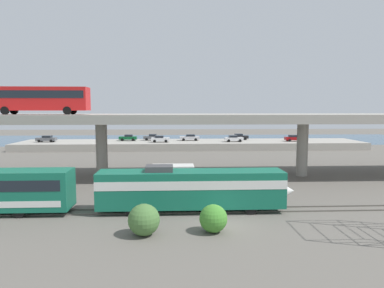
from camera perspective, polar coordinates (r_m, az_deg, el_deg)
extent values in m
plane|color=#605B54|center=(28.65, 5.14, -13.03)|extent=(260.00, 260.00, 0.00)
cube|color=#59544C|center=(31.72, 4.32, -11.03)|extent=(110.00, 0.12, 0.12)
cube|color=#59544C|center=(33.11, 4.00, -10.31)|extent=(110.00, 0.12, 0.12)
cube|color=#14664C|center=(31.71, -0.16, -7.25)|extent=(16.59, 3.00, 3.20)
cube|color=silver|center=(31.58, -0.16, -6.23)|extent=(16.59, 3.04, 0.77)
cone|color=silver|center=(33.20, 14.42, -7.40)|extent=(2.26, 2.85, 2.85)
cube|color=black|center=(32.49, 11.60, -5.43)|extent=(2.26, 2.70, 1.02)
cube|color=#3F3F42|center=(31.34, -5.34, -3.98)|extent=(2.40, 1.80, 0.50)
cylinder|color=black|center=(34.02, 8.61, -9.19)|extent=(0.96, 0.18, 0.96)
cylinder|color=black|center=(31.47, 9.59, -10.44)|extent=(0.96, 0.18, 0.96)
cylinder|color=black|center=(33.59, -9.25, -9.39)|extent=(0.96, 0.18, 0.96)
cylinder|color=black|center=(31.01, -9.82, -10.69)|extent=(0.96, 0.18, 0.96)
cylinder|color=black|center=(35.90, -24.59, -8.89)|extent=(0.92, 0.18, 0.92)
cylinder|color=black|center=(33.50, -26.32, -10.00)|extent=(0.92, 0.18, 0.92)
cube|color=#9E998E|center=(47.03, 1.88, 4.19)|extent=(96.00, 11.70, 1.14)
cylinder|color=#9E998E|center=(48.19, -14.48, -1.02)|extent=(1.50, 1.50, 7.36)
cylinder|color=#9E998E|center=(50.29, 17.50, -0.82)|extent=(1.50, 1.50, 7.36)
cube|color=red|center=(47.92, -23.58, 6.76)|extent=(12.00, 2.55, 2.90)
cube|color=black|center=(47.94, -23.60, 7.38)|extent=(11.52, 2.59, 0.93)
cube|color=black|center=(46.17, -16.62, 7.48)|extent=(0.08, 2.30, 1.74)
cylinder|color=black|center=(47.89, -18.81, 5.19)|extent=(1.00, 0.26, 1.00)
cylinder|color=black|center=(45.56, -19.65, 5.15)|extent=(1.00, 0.26, 1.00)
cylinder|color=black|center=(50.44, -26.99, 4.89)|extent=(1.00, 0.26, 1.00)
cylinder|color=black|center=(48.24, -28.17, 4.82)|extent=(1.00, 0.26, 1.00)
cube|color=#9E998C|center=(39.07, -8.29, -5.78)|extent=(2.00, 2.30, 2.00)
cube|color=silver|center=(38.82, -3.12, -5.35)|extent=(4.60, 2.30, 2.60)
cylinder|color=black|center=(38.19, -7.98, -7.58)|extent=(0.88, 0.28, 0.88)
cylinder|color=black|center=(40.31, -7.70, -6.86)|extent=(0.88, 0.28, 0.88)
cylinder|color=black|center=(38.04, -1.59, -7.58)|extent=(0.88, 0.28, 0.88)
cylinder|color=black|center=(40.17, -1.65, -6.86)|extent=(0.88, 0.28, 0.88)
cube|color=#9E998E|center=(82.38, -0.10, -0.09)|extent=(79.46, 13.13, 1.62)
cube|color=#B7B7BC|center=(83.65, -0.41, 1.02)|extent=(4.67, 1.76, 0.70)
cube|color=#1E232B|center=(83.62, -0.25, 1.42)|extent=(2.06, 1.55, 0.48)
cylinder|color=black|center=(82.81, -1.39, 0.72)|extent=(0.64, 0.20, 0.64)
cylinder|color=black|center=(84.47, -1.41, 0.82)|extent=(0.64, 0.20, 0.64)
cylinder|color=black|center=(82.93, 0.61, 0.73)|extent=(0.64, 0.20, 0.64)
cylinder|color=black|center=(84.59, 0.55, 0.83)|extent=(0.64, 0.20, 0.64)
cube|color=maroon|center=(85.32, 16.23, 0.88)|extent=(4.02, 1.85, 0.70)
cube|color=#1E232B|center=(85.21, 16.11, 1.28)|extent=(1.77, 1.62, 0.48)
cylinder|color=black|center=(86.58, 16.81, 0.70)|extent=(0.64, 0.20, 0.64)
cylinder|color=black|center=(84.94, 17.21, 0.59)|extent=(0.64, 0.20, 0.64)
cylinder|color=black|center=(85.78, 15.25, 0.70)|extent=(0.64, 0.20, 0.64)
cylinder|color=black|center=(84.12, 15.61, 0.59)|extent=(0.64, 0.20, 0.64)
cube|color=#515459|center=(85.04, -6.52, 1.06)|extent=(4.09, 1.87, 0.70)
cube|color=#1E232B|center=(84.98, -6.39, 1.46)|extent=(1.80, 1.64, 0.48)
cylinder|color=black|center=(84.28, -7.41, 0.77)|extent=(0.64, 0.20, 0.64)
cylinder|color=black|center=(86.05, -7.32, 0.87)|extent=(0.64, 0.20, 0.64)
cylinder|color=black|center=(84.12, -5.69, 0.78)|extent=(0.64, 0.20, 0.64)
cylinder|color=black|center=(85.88, -5.63, 0.88)|extent=(0.64, 0.20, 0.64)
cube|color=#515459|center=(86.64, -22.63, 0.74)|extent=(4.34, 1.77, 0.70)
cube|color=#1E232B|center=(86.52, -22.51, 1.13)|extent=(1.91, 1.56, 0.48)
cylinder|color=black|center=(86.35, -23.65, 0.45)|extent=(0.64, 0.20, 0.64)
cylinder|color=black|center=(87.92, -23.26, 0.55)|extent=(0.64, 0.20, 0.64)
cylinder|color=black|center=(85.42, -21.96, 0.46)|extent=(0.64, 0.20, 0.64)
cylinder|color=black|center=(87.01, -21.60, 0.56)|extent=(0.64, 0.20, 0.64)
cube|color=silver|center=(81.25, 6.83, 0.84)|extent=(4.20, 1.75, 0.70)
cube|color=#1E232B|center=(81.17, 6.69, 1.25)|extent=(1.85, 1.54, 0.48)
cylinder|color=black|center=(82.32, 7.63, 0.64)|extent=(0.64, 0.20, 0.64)
cylinder|color=black|center=(80.70, 7.84, 0.54)|extent=(0.64, 0.20, 0.64)
cylinder|color=black|center=(81.89, 5.84, 0.64)|extent=(0.64, 0.20, 0.64)
cylinder|color=black|center=(80.26, 6.01, 0.53)|extent=(0.64, 0.20, 0.64)
cube|color=black|center=(86.76, 7.71, 1.14)|extent=(4.22, 1.85, 0.70)
cube|color=#1E232B|center=(86.68, 7.58, 1.52)|extent=(1.86, 1.63, 0.48)
cylinder|color=black|center=(87.90, 8.44, 0.96)|extent=(0.64, 0.20, 0.64)
cylinder|color=black|center=(86.18, 8.67, 0.86)|extent=(0.64, 0.20, 0.64)
cylinder|color=black|center=(87.43, 6.76, 0.95)|extent=(0.64, 0.20, 0.64)
cylinder|color=black|center=(85.70, 6.95, 0.85)|extent=(0.64, 0.20, 0.64)
cube|color=#0C4C26|center=(84.57, -10.39, 0.97)|extent=(4.13, 1.76, 0.70)
cube|color=#1E232B|center=(84.50, -10.25, 1.37)|extent=(1.82, 1.55, 0.48)
cylinder|color=black|center=(83.96, -11.32, 0.68)|extent=(0.64, 0.20, 0.64)
cylinder|color=black|center=(85.60, -11.16, 0.78)|extent=(0.64, 0.20, 0.64)
cylinder|color=black|center=(83.61, -9.59, 0.69)|extent=(0.64, 0.20, 0.64)
cylinder|color=black|center=(85.27, -9.45, 0.79)|extent=(0.64, 0.20, 0.64)
cube|color=silver|center=(79.91, -5.17, 0.77)|extent=(4.11, 1.84, 0.70)
cube|color=#1E232B|center=(79.87, -5.32, 1.19)|extent=(1.81, 1.62, 0.48)
cylinder|color=black|center=(80.76, -4.23, 0.58)|extent=(0.64, 0.20, 0.64)
cylinder|color=black|center=(79.03, -4.27, 0.47)|extent=(0.64, 0.20, 0.64)
cylinder|color=black|center=(80.87, -6.04, 0.57)|extent=(0.64, 0.20, 0.64)
cylinder|color=black|center=(79.13, -6.11, 0.46)|extent=(0.64, 0.20, 0.64)
cube|color=#2D5170|center=(105.33, -0.68, 0.75)|extent=(140.00, 36.00, 0.01)
sphere|color=#467037|center=(26.29, -7.83, -12.13)|extent=(2.33, 2.33, 2.33)
sphere|color=#40852D|center=(26.76, 3.49, -12.01)|extent=(2.11, 2.11, 2.11)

